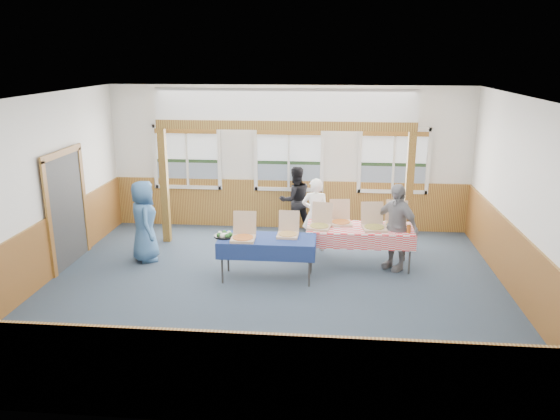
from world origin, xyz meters
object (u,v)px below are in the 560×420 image
object	(u,v)px
table_left	(267,241)
table_right	(360,230)
woman_black	(295,200)
person_grey	(396,227)
man_blue	(144,221)
woman_white	(315,214)

from	to	relation	value
table_left	table_right	size ratio (longest dim) A/B	0.87
table_left	woman_black	distance (m)	2.64
table_left	person_grey	bearing A→B (deg)	28.81
table_right	man_blue	world-z (taller)	man_blue
table_right	woman_white	distance (m)	1.17
table_right	man_blue	bearing A→B (deg)	169.83
man_blue	person_grey	distance (m)	4.72
person_grey	man_blue	bearing A→B (deg)	-136.33
table_right	table_left	bearing A→B (deg)	-166.22
table_right	woman_white	xyz separation A→B (m)	(-0.85, 0.81, 0.04)
woman_white	person_grey	distance (m)	1.73
woman_white	man_blue	distance (m)	3.35
table_left	woman_black	world-z (taller)	woman_black
woman_white	woman_black	size ratio (longest dim) A/B	0.99
table_right	person_grey	xyz separation A→B (m)	(0.64, -0.08, 0.10)
table_right	woman_black	distance (m)	2.27
woman_white	man_blue	world-z (taller)	man_blue
table_right	woman_black	xyz separation A→B (m)	(-1.32, 1.85, 0.05)
man_blue	woman_white	bearing A→B (deg)	-98.66
table_right	woman_white	size ratio (longest dim) A/B	1.40
table_right	person_grey	bearing A→B (deg)	-18.08
woman_white	woman_black	xyz separation A→B (m)	(-0.47, 1.04, 0.01)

